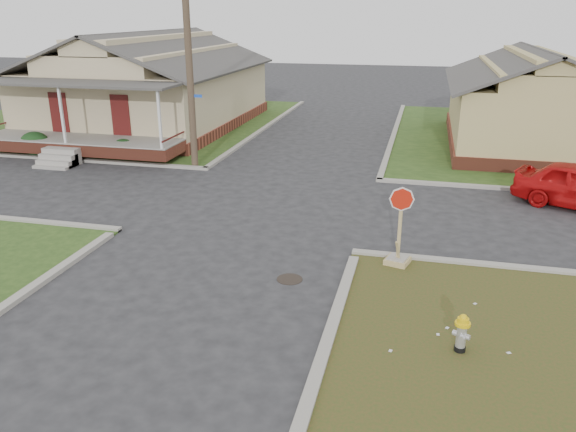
# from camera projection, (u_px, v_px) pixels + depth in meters

# --- Properties ---
(ground) EXTENTS (120.00, 120.00, 0.00)m
(ground) POSITION_uv_depth(u_px,v_px,m) (213.00, 262.00, 14.79)
(ground) COLOR #242426
(ground) RESTS_ON ground
(verge_far_left) EXTENTS (19.00, 19.00, 0.05)m
(verge_far_left) POSITION_uv_depth(u_px,v_px,m) (118.00, 120.00, 34.10)
(verge_far_left) COLOR #274418
(verge_far_left) RESTS_ON ground
(curbs) EXTENTS (80.00, 40.00, 0.12)m
(curbs) POSITION_uv_depth(u_px,v_px,m) (265.00, 203.00, 19.35)
(curbs) COLOR gray
(curbs) RESTS_ON ground
(manhole) EXTENTS (0.64, 0.64, 0.01)m
(manhole) POSITION_uv_depth(u_px,v_px,m) (290.00, 279.00, 13.84)
(manhole) COLOR black
(manhole) RESTS_ON ground
(corner_house) EXTENTS (10.10, 15.50, 5.30)m
(corner_house) POSITION_uv_depth(u_px,v_px,m) (150.00, 86.00, 31.46)
(corner_house) COLOR brown
(corner_house) RESTS_ON ground
(side_house_yellow) EXTENTS (7.60, 11.60, 4.70)m
(side_house_yellow) POSITION_uv_depth(u_px,v_px,m) (531.00, 101.00, 26.87)
(side_house_yellow) COLOR brown
(side_house_yellow) RESTS_ON ground
(utility_pole) EXTENTS (1.80, 0.28, 9.00)m
(utility_pole) POSITION_uv_depth(u_px,v_px,m) (189.00, 53.00, 22.25)
(utility_pole) COLOR #473529
(utility_pole) RESTS_ON ground
(fire_hydrant) EXTENTS (0.30, 0.30, 0.80)m
(fire_hydrant) POSITION_uv_depth(u_px,v_px,m) (462.00, 331.00, 10.69)
(fire_hydrant) COLOR black
(fire_hydrant) RESTS_ON ground
(stop_sign) EXTENTS (0.59, 0.58, 2.09)m
(stop_sign) POSITION_uv_depth(u_px,v_px,m) (398.00, 247.00, 14.45)
(stop_sign) COLOR tan
(stop_sign) RESTS_ON ground
(hedge_left) EXTENTS (1.42, 1.16, 1.08)m
(hedge_left) POSITION_uv_depth(u_px,v_px,m) (35.00, 143.00, 25.46)
(hedge_left) COLOR #123415
(hedge_left) RESTS_ON verge_far_left
(hedge_right) EXTENTS (1.23, 1.01, 0.94)m
(hedge_right) POSITION_uv_depth(u_px,v_px,m) (124.00, 148.00, 24.95)
(hedge_right) COLOR #123415
(hedge_right) RESTS_ON verge_far_left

